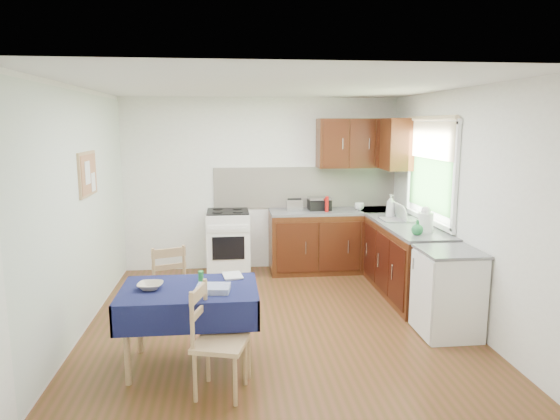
{
  "coord_description": "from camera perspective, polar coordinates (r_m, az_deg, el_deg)",
  "views": [
    {
      "loc": [
        -0.5,
        -5.16,
        2.12
      ],
      "look_at": [
        0.08,
        0.3,
        1.17
      ],
      "focal_mm": 32.0,
      "sensor_mm": 36.0,
      "label": 1
    }
  ],
  "objects": [
    {
      "name": "floor",
      "position": [
        5.6,
        -0.52,
        -12.46
      ],
      "size": [
        4.2,
        4.2,
        0.0
      ],
      "primitive_type": "plane",
      "color": "#4F3615",
      "rests_on": "ground"
    },
    {
      "name": "ceiling",
      "position": [
        5.2,
        -0.56,
        13.97
      ],
      "size": [
        4.0,
        4.2,
        0.02
      ],
      "primitive_type": "cube",
      "color": "silver",
      "rests_on": "wall_back"
    },
    {
      "name": "wall_back",
      "position": [
        7.33,
        -2.13,
        2.95
      ],
      "size": [
        4.0,
        0.02,
        2.5
      ],
      "primitive_type": "cube",
      "color": "white",
      "rests_on": "ground"
    },
    {
      "name": "wall_front",
      "position": [
        3.22,
        3.11,
        -5.9
      ],
      "size": [
        4.0,
        0.02,
        2.5
      ],
      "primitive_type": "cube",
      "color": "white",
      "rests_on": "ground"
    },
    {
      "name": "wall_left",
      "position": [
        5.44,
        -21.99,
        -0.14
      ],
      "size": [
        0.02,
        4.2,
        2.5
      ],
      "primitive_type": "cube",
      "color": "silver",
      "rests_on": "ground"
    },
    {
      "name": "wall_right",
      "position": [
        5.8,
        19.54,
        0.59
      ],
      "size": [
        0.02,
        4.2,
        2.5
      ],
      "primitive_type": "cube",
      "color": "white",
      "rests_on": "ground"
    },
    {
      "name": "base_cabinets",
      "position": [
        6.89,
        9.78,
        -4.56
      ],
      "size": [
        1.9,
        2.3,
        0.86
      ],
      "color": "#321908",
      "rests_on": "ground"
    },
    {
      "name": "worktop_back",
      "position": [
        7.24,
        6.38,
        -0.15
      ],
      "size": [
        1.9,
        0.6,
        0.04
      ],
      "primitive_type": "cube",
      "color": "#5E5E62",
      "rests_on": "base_cabinets"
    },
    {
      "name": "worktop_right",
      "position": [
        6.34,
        14.38,
        -1.82
      ],
      "size": [
        0.6,
        1.7,
        0.04
      ],
      "primitive_type": "cube",
      "color": "#5E5E62",
      "rests_on": "base_cabinets"
    },
    {
      "name": "worktop_corner",
      "position": [
        7.4,
        11.29,
        -0.05
      ],
      "size": [
        0.6,
        0.6,
        0.04
      ],
      "primitive_type": "cube",
      "color": "#5E5E62",
      "rests_on": "base_cabinets"
    },
    {
      "name": "splashback",
      "position": [
        7.39,
        2.92,
        2.62
      ],
      "size": [
        2.7,
        0.02,
        0.6
      ],
      "primitive_type": "cube",
      "color": "white",
      "rests_on": "wall_back"
    },
    {
      "name": "upper_cabinets",
      "position": [
        7.25,
        10.22,
        7.49
      ],
      "size": [
        1.2,
        0.85,
        0.7
      ],
      "color": "#321908",
      "rests_on": "wall_back"
    },
    {
      "name": "stove",
      "position": [
        7.15,
        -5.93,
        -3.7
      ],
      "size": [
        0.6,
        0.61,
        0.92
      ],
      "color": "white",
      "rests_on": "ground"
    },
    {
      "name": "window",
      "position": [
        6.38,
        16.81,
        5.14
      ],
      "size": [
        0.04,
        1.48,
        1.26
      ],
      "color": "#275422",
      "rests_on": "wall_right"
    },
    {
      "name": "fridge",
      "position": [
        5.38,
        18.66,
        -8.94
      ],
      "size": [
        0.58,
        0.6,
        0.89
      ],
      "color": "white",
      "rests_on": "ground"
    },
    {
      "name": "corkboard",
      "position": [
        5.68,
        -21.11,
        3.86
      ],
      "size": [
        0.04,
        0.62,
        0.47
      ],
      "color": "#A48252",
      "rests_on": "wall_left"
    },
    {
      "name": "dining_table",
      "position": [
        4.5,
        -10.31,
        -10.01
      ],
      "size": [
        1.18,
        0.8,
        0.71
      ],
      "rotation": [
        0.0,
        0.0,
        0.33
      ],
      "color": "#100E3A",
      "rests_on": "ground"
    },
    {
      "name": "chair_far",
      "position": [
        5.47,
        -12.78,
        -8.05
      ],
      "size": [
        0.5,
        0.5,
        0.88
      ],
      "rotation": [
        0.0,
        0.0,
        3.48
      ],
      "color": "#A48252",
      "rests_on": "ground"
    },
    {
      "name": "chair_near",
      "position": [
        4.07,
        -7.47,
        -14.21
      ],
      "size": [
        0.49,
        0.49,
        0.89
      ],
      "rotation": [
        0.0,
        0.0,
        1.29
      ],
      "color": "#A48252",
      "rests_on": "ground"
    },
    {
      "name": "toaster",
      "position": [
        7.12,
        1.65,
        0.58
      ],
      "size": [
        0.23,
        0.14,
        0.18
      ],
      "rotation": [
        0.0,
        0.0,
        -0.43
      ],
      "color": "#B3B3B8",
      "rests_on": "worktop_back"
    },
    {
      "name": "sandwich_press",
      "position": [
        7.22,
        4.51,
        0.75
      ],
      "size": [
        0.32,
        0.27,
        0.18
      ],
      "rotation": [
        0.0,
        0.0,
        0.38
      ],
      "color": "black",
      "rests_on": "worktop_back"
    },
    {
      "name": "sauce_bottle",
      "position": [
        7.04,
        5.37,
        0.66
      ],
      "size": [
        0.05,
        0.05,
        0.22
      ],
      "primitive_type": "cylinder",
      "color": "#B6110E",
      "rests_on": "worktop_back"
    },
    {
      "name": "yellow_packet",
      "position": [
        7.34,
        5.15,
        0.75
      ],
      "size": [
        0.13,
        0.1,
        0.15
      ],
      "primitive_type": "cube",
      "rotation": [
        0.0,
        0.0,
        0.31
      ],
      "color": "yellow",
      "rests_on": "worktop_back"
    },
    {
      "name": "dish_rack",
      "position": [
        6.58,
        13.53,
        -0.95
      ],
      "size": [
        0.47,
        0.36,
        0.22
      ],
      "rotation": [
        0.0,
        0.0,
        0.24
      ],
      "color": "gray",
      "rests_on": "worktop_right"
    },
    {
      "name": "kettle",
      "position": [
        5.96,
        16.31,
        -1.15
      ],
      "size": [
        0.18,
        0.18,
        0.3
      ],
      "color": "white",
      "rests_on": "worktop_right"
    },
    {
      "name": "cup",
      "position": [
        7.26,
        9.05,
        0.41
      ],
      "size": [
        0.16,
        0.16,
        0.11
      ],
      "primitive_type": "imported",
      "rotation": [
        0.0,
        0.0,
        0.19
      ],
      "color": "silver",
      "rests_on": "worktop_back"
    },
    {
      "name": "soap_bottle_a",
      "position": [
        6.72,
        12.52,
        0.43
      ],
      "size": [
        0.16,
        0.16,
        0.31
      ],
      "primitive_type": "imported",
      "rotation": [
        0.0,
        0.0,
        0.54
      ],
      "color": "white",
      "rests_on": "worktop_right"
    },
    {
      "name": "soap_bottle_b",
      "position": [
        6.82,
        12.56,
        0.07
      ],
      "size": [
        0.12,
        0.12,
        0.19
      ],
      "primitive_type": "imported",
      "rotation": [
        0.0,
        0.0,
        2.53
      ],
      "color": "#1E5AB1",
      "rests_on": "worktop_right"
    },
    {
      "name": "soap_bottle_c",
      "position": [
        5.77,
        15.42,
        -1.93
      ],
      "size": [
        0.15,
        0.15,
        0.17
      ],
      "primitive_type": "imported",
      "rotation": [
        0.0,
        0.0,
        3.31
      ],
      "color": "#227F3E",
      "rests_on": "worktop_right"
    },
    {
      "name": "plate_bowl",
      "position": [
        4.5,
        -14.6,
        -8.39
      ],
      "size": [
        0.24,
        0.24,
        0.05
      ],
      "primitive_type": "imported",
      "rotation": [
        0.0,
        0.0,
        -0.09
      ],
      "color": "beige",
      "rests_on": "dining_table"
    },
    {
      "name": "book",
      "position": [
        4.7,
        -6.49,
        -7.55
      ],
      "size": [
        0.2,
        0.26,
        0.02
      ],
      "primitive_type": "imported",
      "rotation": [
        0.0,
        0.0,
        0.14
      ],
      "color": "white",
      "rests_on": "dining_table"
    },
    {
      "name": "spice_jar",
      "position": [
        4.6,
        -9.03,
        -7.48
      ],
      "size": [
        0.05,
        0.05,
        0.1
      ],
      "primitive_type": "cylinder",
      "color": "green",
      "rests_on": "dining_table"
    },
    {
      "name": "tea_towel",
      "position": [
        4.33,
        -7.66,
        -8.89
      ],
      "size": [
        0.3,
        0.25,
        0.05
      ],
      "primitive_type": "cube",
      "rotation": [
        0.0,
        0.0,
        -0.11
      ],
      "color": "#273D90",
      "rests_on": "dining_table"
    }
  ]
}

